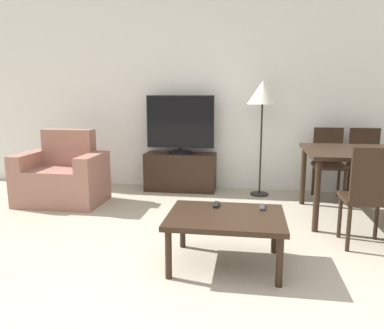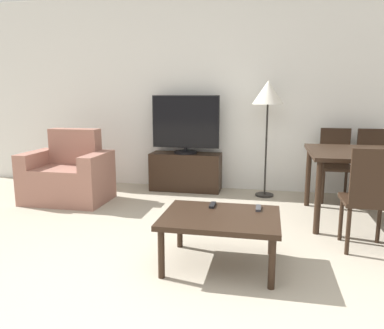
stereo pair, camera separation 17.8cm
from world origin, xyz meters
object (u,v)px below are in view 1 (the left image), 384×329
(armchair, at_px, (63,177))
(remote_primary, at_px, (262,207))
(tv_stand, at_px, (180,172))
(dining_chair_far, at_px, (365,160))
(coffee_table, at_px, (226,220))
(tv, at_px, (180,125))
(dining_table, at_px, (368,158))
(remote_secondary, at_px, (216,205))
(dining_chair_near, at_px, (369,193))
(floor_lamp, at_px, (263,96))
(dining_chair_far_left, at_px, (329,159))

(armchair, distance_m, remote_primary, 2.70)
(tv_stand, distance_m, dining_chair_far, 2.43)
(coffee_table, bearing_deg, armchair, 145.55)
(tv_stand, distance_m, tv, 0.66)
(tv, xyz_separation_m, coffee_table, (0.78, -2.27, -0.56))
(tv, bearing_deg, remote_primary, -62.71)
(coffee_table, height_order, dining_chair_far, dining_chair_far)
(armchair, height_order, tv_stand, armchair)
(armchair, relative_size, dining_table, 0.79)
(armchair, xyz_separation_m, remote_secondary, (2.02, -1.23, 0.10))
(tv_stand, bearing_deg, coffee_table, -71.03)
(dining_chair_near, distance_m, dining_chair_far, 1.76)
(tv_stand, bearing_deg, remote_secondary, -71.53)
(coffee_table, distance_m, remote_secondary, 0.25)
(coffee_table, xyz_separation_m, dining_table, (1.41, 1.35, 0.31))
(armchair, xyz_separation_m, remote_primary, (2.40, -1.24, 0.10))
(tv_stand, bearing_deg, floor_lamp, -4.99)
(dining_table, distance_m, dining_chair_near, 0.89)
(remote_secondary, bearing_deg, armchair, 148.72)
(dining_table, relative_size, dining_chair_far, 1.41)
(dining_chair_near, bearing_deg, floor_lamp, 117.34)
(dining_chair_far, distance_m, remote_primary, 2.40)
(tv_stand, relative_size, dining_chair_far_left, 1.08)
(armchair, bearing_deg, dining_chair_near, -16.09)
(remote_secondary, bearing_deg, tv_stand, 108.47)
(tv, bearing_deg, armchair, -148.42)
(armchair, height_order, remote_primary, armchair)
(dining_chair_far_left, height_order, floor_lamp, floor_lamp)
(coffee_table, xyz_separation_m, dining_chair_near, (1.18, 0.50, 0.14))
(tv, bearing_deg, dining_chair_near, -42.03)
(dining_chair_far_left, xyz_separation_m, remote_primary, (-0.90, -1.98, -0.08))
(coffee_table, relative_size, remote_secondary, 6.01)
(armchair, height_order, coffee_table, armchair)
(coffee_table, bearing_deg, remote_primary, 37.02)
(tv, distance_m, dining_table, 2.39)
(remote_secondary, bearing_deg, dining_table, 36.68)
(floor_lamp, relative_size, remote_secondary, 10.07)
(dining_chair_near, relative_size, remote_primary, 6.06)
(floor_lamp, xyz_separation_m, remote_primary, (-0.04, -1.97, -0.89))
(armchair, height_order, dining_table, armchair)
(armchair, distance_m, floor_lamp, 2.73)
(coffee_table, bearing_deg, remote_secondary, 113.43)
(armchair, distance_m, dining_table, 3.55)
(coffee_table, relative_size, remote_primary, 6.01)
(coffee_table, height_order, floor_lamp, floor_lamp)
(dining_chair_near, bearing_deg, tv, 137.97)
(tv_stand, bearing_deg, armchair, -148.34)
(tv_stand, xyz_separation_m, dining_chair_far_left, (1.97, -0.08, 0.24))
(coffee_table, height_order, dining_chair_far_left, dining_chair_far_left)
(remote_primary, bearing_deg, dining_chair_far_left, 65.51)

